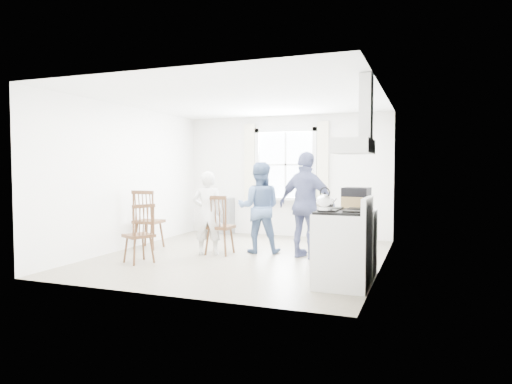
% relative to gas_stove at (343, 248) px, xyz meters
% --- Properties ---
extents(room_shell, '(4.62, 5.12, 2.64)m').
position_rel_gas_stove_xyz_m(room_shell, '(-1.91, 1.35, 0.82)').
color(room_shell, gray).
rests_on(room_shell, ground).
extents(window_assembly, '(1.88, 0.24, 1.70)m').
position_rel_gas_stove_xyz_m(window_assembly, '(-1.91, 3.80, 0.98)').
color(window_assembly, white).
rests_on(window_assembly, room_shell).
extents(range_hood, '(0.45, 0.76, 0.94)m').
position_rel_gas_stove_xyz_m(range_hood, '(0.16, -0.00, 1.42)').
color(range_hood, silver).
rests_on(range_hood, room_shell).
extents(shelf_unit, '(0.40, 0.30, 0.80)m').
position_rel_gas_stove_xyz_m(shelf_unit, '(-3.31, 3.68, -0.08)').
color(shelf_unit, slate).
rests_on(shelf_unit, ground).
extents(gas_stove, '(0.68, 0.76, 1.12)m').
position_rel_gas_stove_xyz_m(gas_stove, '(0.00, 0.00, 0.00)').
color(gas_stove, white).
rests_on(gas_stove, ground).
extents(kettle, '(0.21, 0.21, 0.30)m').
position_rel_gas_stove_xyz_m(kettle, '(-0.19, -0.22, 0.56)').
color(kettle, silver).
rests_on(kettle, gas_stove).
extents(low_cabinet, '(0.50, 0.55, 0.90)m').
position_rel_gas_stove_xyz_m(low_cabinet, '(0.07, 0.70, -0.03)').
color(low_cabinet, silver).
rests_on(low_cabinet, ground).
extents(stereo_stack, '(0.37, 0.34, 0.31)m').
position_rel_gas_stove_xyz_m(stereo_stack, '(0.06, 0.64, 0.57)').
color(stereo_stack, black).
rests_on(stereo_stack, low_cabinet).
extents(cardboard_box, '(0.33, 0.26, 0.19)m').
position_rel_gas_stove_xyz_m(cardboard_box, '(0.04, 0.58, 0.51)').
color(cardboard_box, olive).
rests_on(cardboard_box, low_cabinet).
extents(windsor_chair_a, '(0.48, 0.47, 1.08)m').
position_rel_gas_stove_xyz_m(windsor_chair_a, '(-3.81, 1.34, 0.18)').
color(windsor_chair_a, '#412615').
rests_on(windsor_chair_a, ground).
extents(windsor_chair_b, '(0.44, 0.43, 1.02)m').
position_rel_gas_stove_xyz_m(windsor_chair_b, '(-2.35, 1.29, 0.14)').
color(windsor_chair_b, '#412615').
rests_on(windsor_chair_b, ground).
extents(windsor_chair_c, '(0.52, 0.52, 0.93)m').
position_rel_gas_stove_xyz_m(windsor_chair_c, '(-3.13, 0.26, 0.09)').
color(windsor_chair_c, '#412615').
rests_on(windsor_chair_c, ground).
extents(person_left, '(0.67, 0.67, 1.42)m').
position_rel_gas_stove_xyz_m(person_left, '(-2.51, 1.26, 0.23)').
color(person_left, silver).
rests_on(person_left, ground).
extents(person_mid, '(0.95, 0.95, 1.58)m').
position_rel_gas_stove_xyz_m(person_mid, '(-1.76, 1.77, 0.30)').
color(person_mid, '#4B638B').
rests_on(person_mid, ground).
extents(person_right, '(1.27, 1.27, 1.74)m').
position_rel_gas_stove_xyz_m(person_right, '(-0.88, 1.60, 0.39)').
color(person_right, navy).
rests_on(person_right, ground).
extents(potted_plant, '(0.27, 0.27, 0.37)m').
position_rel_gas_stove_xyz_m(potted_plant, '(-1.46, 3.71, 0.55)').
color(potted_plant, '#2E6934').
rests_on(potted_plant, window_assembly).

